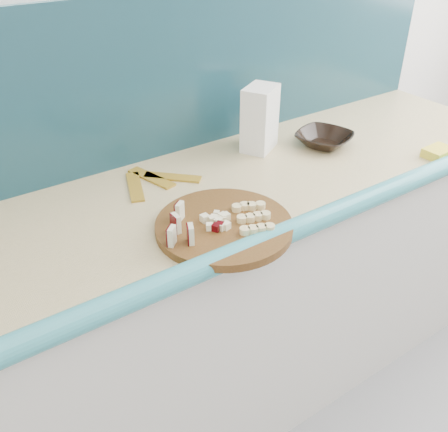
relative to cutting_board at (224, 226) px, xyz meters
name	(u,v)px	position (x,y,z in m)	size (l,w,h in m)	color
kitchen_counter	(230,296)	(0.16, 0.20, -0.46)	(2.20, 0.63, 0.91)	silver
backsplash	(178,75)	(0.16, 0.49, 0.24)	(2.20, 0.02, 0.50)	teal
cutting_board	(224,226)	(0.00, 0.00, 0.00)	(0.35, 0.35, 0.02)	#492B0F
apple_wedges	(179,226)	(-0.12, 0.02, 0.04)	(0.10, 0.14, 0.05)	beige
apple_chunks	(215,221)	(-0.02, 0.01, 0.02)	(0.06, 0.06, 0.02)	#FFF6CB
banana_slices	(253,217)	(0.07, -0.03, 0.02)	(0.13, 0.15, 0.02)	beige
brown_bowl	(324,139)	(0.57, 0.23, 0.01)	(0.18, 0.18, 0.04)	black
flour_bag	(260,119)	(0.37, 0.34, 0.10)	(0.12, 0.09, 0.21)	white
sponge	(438,152)	(0.82, -0.04, 0.00)	(0.10, 0.07, 0.03)	#FFE543
banana_peel	(153,181)	(-0.03, 0.33, -0.01)	(0.24, 0.20, 0.01)	#B28322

